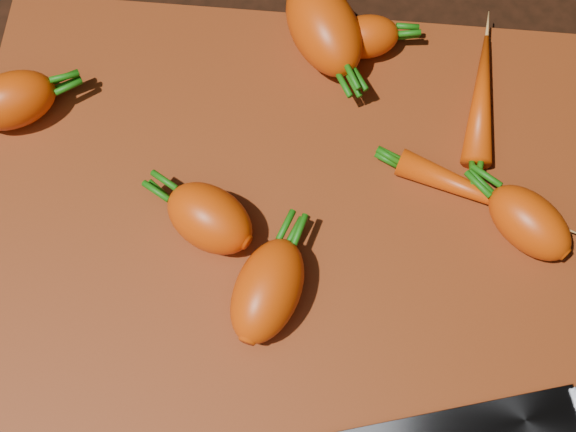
{
  "coord_description": "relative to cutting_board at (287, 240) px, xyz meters",
  "views": [
    {
      "loc": [
        0.02,
        -0.2,
        0.57
      ],
      "look_at": [
        0.0,
        0.01,
        0.03
      ],
      "focal_mm": 50.0,
      "sensor_mm": 36.0,
      "label": 1
    }
  ],
  "objects": [
    {
      "name": "ground",
      "position": [
        0.0,
        0.0,
        -0.01
      ],
      "size": [
        2.0,
        2.0,
        0.01
      ],
      "primitive_type": "cube",
      "color": "black"
    },
    {
      "name": "carrot_5",
      "position": [
        0.18,
        0.02,
        0.03
      ],
      "size": [
        0.08,
        0.08,
        0.04
      ],
      "primitive_type": "ellipsoid",
      "rotation": [
        0.0,
        0.0,
        2.42
      ],
      "color": "#CF450C",
      "rests_on": "cutting_board"
    },
    {
      "name": "carrot_0",
      "position": [
        -0.22,
        0.09,
        0.03
      ],
      "size": [
        0.08,
        0.07,
        0.04
      ],
      "primitive_type": "ellipsoid",
      "rotation": [
        0.0,
        0.0,
        0.48
      ],
      "color": "#CF450C",
      "rests_on": "cutting_board"
    },
    {
      "name": "knife",
      "position": [
        0.14,
        -0.13,
        0.01
      ],
      "size": [
        0.3,
        0.11,
        0.02
      ],
      "rotation": [
        0.0,
        0.0,
        0.28
      ],
      "color": "gray",
      "rests_on": "cutting_board"
    },
    {
      "name": "carrot_6",
      "position": [
        0.14,
        0.13,
        0.02
      ],
      "size": [
        0.03,
        0.12,
        0.02
      ],
      "primitive_type": "ellipsoid",
      "rotation": [
        0.0,
        0.0,
        1.5
      ],
      "color": "#CF450C",
      "rests_on": "cutting_board"
    },
    {
      "name": "carrot_1",
      "position": [
        -0.06,
        0.0,
        0.03
      ],
      "size": [
        0.08,
        0.07,
        0.05
      ],
      "primitive_type": "ellipsoid",
      "rotation": [
        0.0,
        0.0,
        2.64
      ],
      "color": "#CF450C",
      "rests_on": "cutting_board"
    },
    {
      "name": "carrot_3",
      "position": [
        -0.01,
        -0.05,
        0.03
      ],
      "size": [
        0.07,
        0.09,
        0.05
      ],
      "primitive_type": "ellipsoid",
      "rotation": [
        0.0,
        0.0,
        1.29
      ],
      "color": "#CF450C",
      "rests_on": "cutting_board"
    },
    {
      "name": "carrot_7",
      "position": [
        0.14,
        0.04,
        0.02
      ],
      "size": [
        0.12,
        0.06,
        0.02
      ],
      "primitive_type": "ellipsoid",
      "rotation": [
        0.0,
        0.0,
        -0.34
      ],
      "color": "#CF450C",
      "rests_on": "cutting_board"
    },
    {
      "name": "carrot_2",
      "position": [
        0.01,
        0.17,
        0.03
      ],
      "size": [
        0.09,
        0.11,
        0.05
      ],
      "primitive_type": "ellipsoid",
      "rotation": [
        0.0,
        0.0,
        -1.08
      ],
      "color": "#CF450C",
      "rests_on": "cutting_board"
    },
    {
      "name": "carrot_4",
      "position": [
        0.05,
        0.17,
        0.02
      ],
      "size": [
        0.06,
        0.05,
        0.03
      ],
      "primitive_type": "ellipsoid",
      "rotation": [
        0.0,
        0.0,
        0.22
      ],
      "color": "#CF450C",
      "rests_on": "cutting_board"
    },
    {
      "name": "cutting_board",
      "position": [
        0.0,
        0.0,
        0.0
      ],
      "size": [
        0.5,
        0.4,
        0.01
      ],
      "primitive_type": "cube",
      "color": "maroon",
      "rests_on": "ground"
    }
  ]
}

